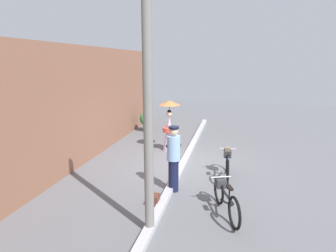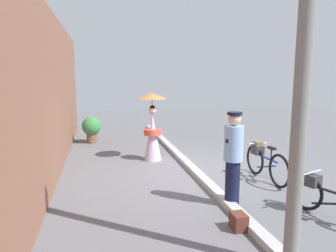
{
  "view_description": "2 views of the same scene",
  "coord_description": "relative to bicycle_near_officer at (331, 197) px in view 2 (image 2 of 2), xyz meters",
  "views": [
    {
      "loc": [
        -8.8,
        -1.48,
        3.28
      ],
      "look_at": [
        0.66,
        0.66,
        1.1
      ],
      "focal_mm": 30.94,
      "sensor_mm": 36.0,
      "label": 1
    },
    {
      "loc": [
        -6.93,
        2.21,
        2.31
      ],
      "look_at": [
        0.61,
        0.52,
        1.08
      ],
      "focal_mm": 33.07,
      "sensor_mm": 36.0,
      "label": 2
    }
  ],
  "objects": [
    {
      "name": "backpack_on_pavement",
      "position": [
        0.0,
        1.6,
        -0.25
      ],
      "size": [
        0.27,
        0.21,
        0.26
      ],
      "color": "#592D23",
      "rests_on": "ground_plane"
    },
    {
      "name": "person_officer",
      "position": [
        0.86,
        1.33,
        0.53
      ],
      "size": [
        0.34,
        0.36,
        1.71
      ],
      "color": "#141938",
      "rests_on": "ground_plane"
    },
    {
      "name": "ground_plane",
      "position": [
        2.85,
        1.41,
        -0.39
      ],
      "size": [
        30.0,
        30.0,
        0.0
      ],
      "primitive_type": "plane",
      "color": "slate"
    },
    {
      "name": "sidewalk_curb",
      "position": [
        2.85,
        1.41,
        -0.33
      ],
      "size": [
        14.0,
        0.2,
        0.12
      ],
      "primitive_type": "cube",
      "color": "#B2B2B7",
      "rests_on": "ground_plane"
    },
    {
      "name": "potted_plant_by_door",
      "position": [
        7.02,
        3.89,
        0.15
      ],
      "size": [
        0.68,
        0.66,
        0.93
      ],
      "color": "brown",
      "rests_on": "ground_plane"
    },
    {
      "name": "person_with_parasol",
      "position": [
        4.26,
        2.19,
        0.55
      ],
      "size": [
        0.78,
        0.78,
        1.88
      ],
      "color": "silver",
      "rests_on": "ground_plane"
    },
    {
      "name": "bicycle_near_officer",
      "position": [
        0.0,
        0.0,
        0.0
      ],
      "size": [
        1.64,
        0.69,
        0.75
      ],
      "color": "black",
      "rests_on": "ground_plane"
    },
    {
      "name": "utility_pole",
      "position": [
        -1.03,
        1.41,
        2.01
      ],
      "size": [
        0.18,
        0.18,
        4.8
      ],
      "primitive_type": "cylinder",
      "color": "slate",
      "rests_on": "ground_plane"
    },
    {
      "name": "bicycle_far_side",
      "position": [
        2.07,
        0.0,
        0.05
      ],
      "size": [
        1.68,
        0.48,
        0.82
      ],
      "color": "black",
      "rests_on": "ground_plane"
    },
    {
      "name": "building_wall",
      "position": [
        2.85,
        4.77,
        1.5
      ],
      "size": [
        14.0,
        0.4,
        3.77
      ],
      "primitive_type": "cube",
      "color": "brown",
      "rests_on": "ground_plane"
    }
  ]
}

